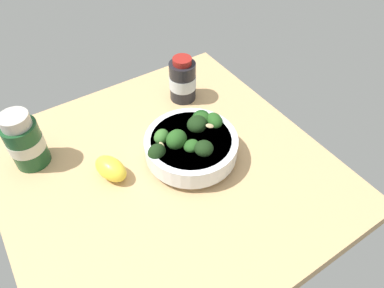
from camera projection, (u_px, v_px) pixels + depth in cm
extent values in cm
cube|color=tan|center=(167.00, 175.00, 69.91)|extent=(60.51, 60.51, 3.71)
cylinder|color=white|center=(192.00, 156.00, 70.12)|extent=(9.95, 9.95, 1.29)
cylinder|color=white|center=(192.00, 147.00, 68.25)|extent=(18.09, 18.09, 3.87)
cylinder|color=silver|center=(192.00, 141.00, 67.14)|extent=(15.56, 15.56, 0.80)
cylinder|color=#589D47|center=(214.00, 127.00, 71.75)|extent=(1.66, 1.58, 1.55)
ellipsoid|color=#23511C|center=(214.00, 121.00, 70.51)|extent=(4.97, 5.29, 4.43)
cylinder|color=#2F662B|center=(197.00, 126.00, 72.53)|extent=(1.48, 1.24, 1.45)
ellipsoid|color=#194216|center=(197.00, 121.00, 71.56)|extent=(3.76, 4.28, 3.26)
cylinder|color=#2F662B|center=(158.00, 160.00, 66.25)|extent=(1.78, 1.75, 1.64)
ellipsoid|color=black|center=(157.00, 153.00, 64.88)|extent=(5.44, 4.52, 4.58)
cylinder|color=#589D47|center=(201.00, 125.00, 71.69)|extent=(1.41, 1.42, 1.13)
ellipsoid|color=#23511C|center=(201.00, 120.00, 70.58)|extent=(4.88, 4.75, 3.52)
cylinder|color=#4A8F3C|center=(201.00, 124.00, 72.97)|extent=(1.61, 1.93, 1.81)
ellipsoid|color=#194216|center=(201.00, 118.00, 71.75)|extent=(5.22, 4.78, 4.09)
cylinder|color=#2F662B|center=(162.00, 143.00, 68.61)|extent=(1.52, 1.61, 1.27)
ellipsoid|color=#386B2B|center=(162.00, 137.00, 67.48)|extent=(5.66, 4.84, 4.97)
cylinder|color=#4A8F3C|center=(177.00, 146.00, 67.14)|extent=(1.97, 2.08, 1.46)
ellipsoid|color=#23511C|center=(177.00, 140.00, 65.95)|extent=(6.06, 5.37, 4.51)
cylinder|color=#4A8F3C|center=(197.00, 131.00, 70.61)|extent=(1.78, 1.60, 1.88)
ellipsoid|color=black|center=(197.00, 124.00, 69.20)|extent=(5.87, 6.14, 4.76)
cylinder|color=#589D47|center=(204.00, 154.00, 65.26)|extent=(1.58, 1.56, 1.10)
ellipsoid|color=black|center=(204.00, 148.00, 64.11)|extent=(5.59, 5.70, 4.19)
cylinder|color=#3C7A32|center=(191.00, 151.00, 66.14)|extent=(1.70, 1.49, 1.39)
ellipsoid|color=#23511C|center=(191.00, 146.00, 65.15)|extent=(3.53, 3.44, 3.26)
ellipsoid|color=#DBBC84|center=(200.00, 121.00, 70.32)|extent=(1.99, 1.47, 0.98)
ellipsoid|color=#DBBC84|center=(211.00, 127.00, 67.58)|extent=(2.04, 1.36, 1.26)
ellipsoid|color=#DBBC84|center=(163.00, 146.00, 65.09)|extent=(1.28, 1.77, 1.28)
ellipsoid|color=yellow|center=(111.00, 169.00, 65.89)|extent=(6.35, 8.17, 4.24)
cylinder|color=#194723|center=(26.00, 144.00, 66.59)|extent=(6.62, 6.62, 9.59)
cylinder|color=#B7B2A8|center=(15.00, 121.00, 62.27)|extent=(5.36, 5.36, 2.35)
cylinder|color=beige|center=(26.00, 143.00, 66.40)|extent=(6.75, 6.75, 2.62)
cylinder|color=black|center=(183.00, 81.00, 80.49)|extent=(6.05, 6.05, 9.36)
cylinder|color=maroon|center=(182.00, 61.00, 76.61)|extent=(4.26, 4.26, 1.36)
cylinder|color=silver|center=(183.00, 81.00, 80.55)|extent=(6.17, 6.17, 3.11)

